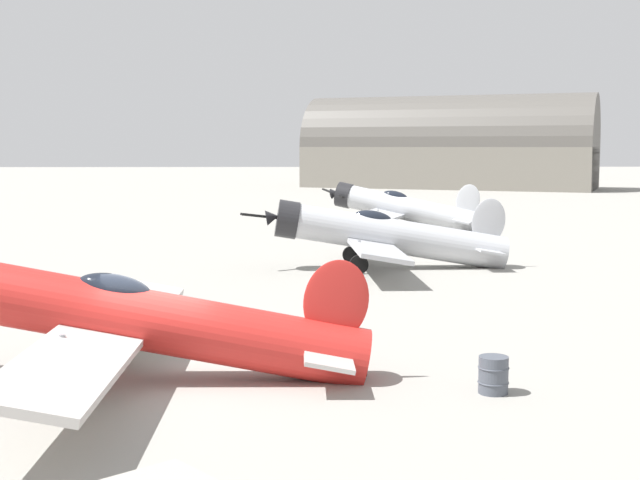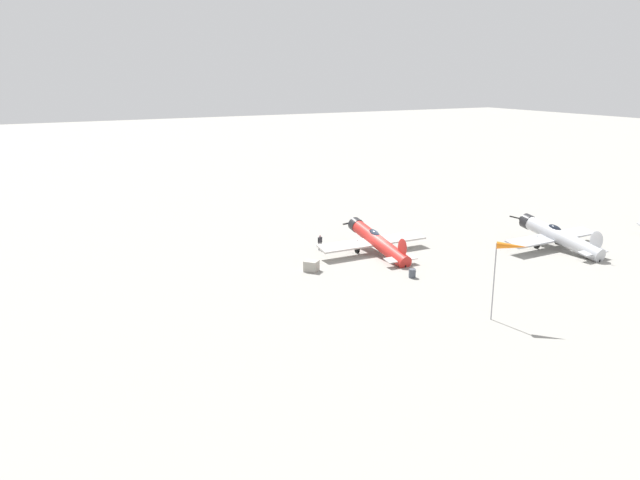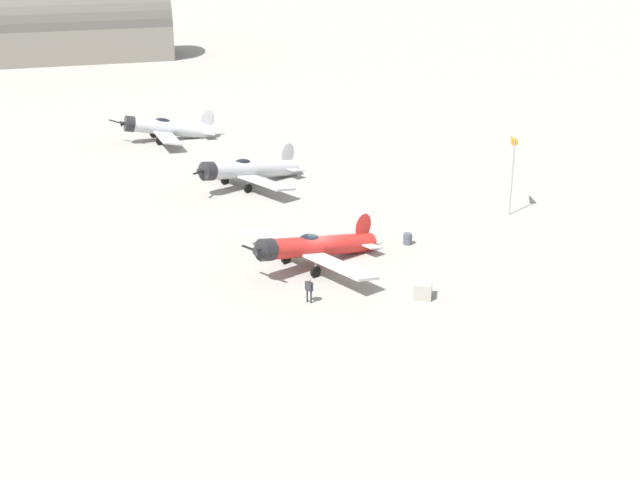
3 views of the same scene
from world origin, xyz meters
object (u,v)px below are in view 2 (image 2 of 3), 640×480
object	(u,v)px
airplane_mid_apron	(558,236)
equipment_crate	(311,266)
fuel_drum	(412,273)
airplane_foreground	(376,241)
windsock_mast	(511,249)
ground_crew_mechanic	(320,241)

from	to	relation	value
airplane_mid_apron	equipment_crate	xyz separation A→B (m)	(5.70, 26.76, -0.95)
fuel_drum	equipment_crate	bearing A→B (deg)	50.25
airplane_foreground	windsock_mast	world-z (taller)	windsock_mast
equipment_crate	fuel_drum	bearing A→B (deg)	-129.75
airplane_foreground	fuel_drum	world-z (taller)	airplane_foreground
airplane_foreground	ground_crew_mechanic	distance (m)	6.12
airplane_mid_apron	fuel_drum	bearing A→B (deg)	89.38
airplane_mid_apron	ground_crew_mechanic	distance (m)	25.48
airplane_mid_apron	ground_crew_mechanic	xyz separation A→B (m)	(11.73, 22.61, -0.47)
airplane_foreground	equipment_crate	size ratio (longest dim) A/B	7.46
airplane_mid_apron	fuel_drum	distance (m)	19.43
airplane_foreground	equipment_crate	distance (m)	8.84
airplane_foreground	airplane_mid_apron	bearing A→B (deg)	-112.39
windsock_mast	ground_crew_mechanic	bearing A→B (deg)	8.00
airplane_foreground	equipment_crate	world-z (taller)	airplane_foreground
fuel_drum	airplane_mid_apron	bearing A→B (deg)	-88.73
airplane_foreground	ground_crew_mechanic	size ratio (longest dim) A/B	7.65
airplane_foreground	airplane_mid_apron	xyz separation A→B (m)	(-7.55, -18.16, 0.03)
airplane_foreground	equipment_crate	bearing A→B (deg)	102.37
airplane_foreground	ground_crew_mechanic	world-z (taller)	airplane_foreground
equipment_crate	airplane_foreground	bearing A→B (deg)	-77.83
ground_crew_mechanic	windsock_mast	xyz separation A→B (m)	(-23.93, -3.36, 4.76)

